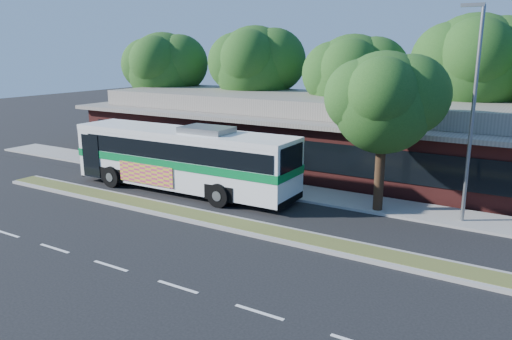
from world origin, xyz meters
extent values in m
plane|color=black|center=(0.00, 0.00, 0.00)|extent=(120.00, 120.00, 0.00)
cube|color=#465524|center=(0.00, 0.60, 0.07)|extent=(26.00, 1.10, 0.15)
cube|color=gray|center=(0.00, 6.40, 0.06)|extent=(44.00, 2.60, 0.12)
cube|color=black|center=(-18.00, 10.00, 0.01)|extent=(14.00, 12.00, 0.01)
cube|color=#531C1A|center=(0.00, 13.00, 1.60)|extent=(32.00, 10.00, 3.20)
cube|color=slate|center=(0.00, 13.00, 3.32)|extent=(33.20, 11.20, 0.24)
cube|color=slate|center=(0.00, 13.00, 3.95)|extent=(30.00, 8.00, 1.00)
cube|color=black|center=(0.00, 7.97, 1.70)|extent=(30.00, 0.06, 1.60)
cylinder|color=slate|center=(9.60, 6.00, 4.50)|extent=(0.16, 0.16, 9.00)
cube|color=slate|center=(9.20, 6.00, 9.00)|extent=(0.90, 0.18, 0.14)
cylinder|color=black|center=(-15.00, 15.00, 1.99)|extent=(0.44, 0.44, 3.99)
sphere|color=#163612|center=(-15.00, 15.00, 5.73)|extent=(5.80, 5.80, 5.80)
sphere|color=#163612|center=(-13.70, 15.43, 6.19)|extent=(4.52, 4.52, 4.52)
cylinder|color=black|center=(-7.00, 16.00, 2.10)|extent=(0.44, 0.44, 4.20)
sphere|color=#163612|center=(-7.00, 16.00, 6.00)|extent=(6.00, 6.00, 6.00)
sphere|color=#163612|center=(-5.65, 16.45, 6.48)|extent=(4.68, 4.68, 4.68)
cylinder|color=black|center=(1.00, 15.00, 1.89)|extent=(0.44, 0.44, 3.78)
sphere|color=#163612|center=(1.00, 15.00, 5.46)|extent=(5.60, 5.60, 5.60)
sphere|color=#163612|center=(2.26, 15.42, 5.91)|extent=(4.37, 4.37, 4.37)
cylinder|color=black|center=(8.00, 16.00, 2.21)|extent=(0.44, 0.44, 4.41)
sphere|color=#163612|center=(8.00, 16.00, 6.27)|extent=(6.20, 6.20, 6.20)
sphere|color=#163612|center=(9.39, 16.46, 6.77)|extent=(4.84, 4.84, 4.84)
cube|color=silver|center=(-3.83, 3.64, 1.80)|extent=(12.61, 2.90, 2.89)
cube|color=black|center=(-3.52, 3.64, 2.38)|extent=(11.61, 2.93, 0.87)
cube|color=silver|center=(-3.83, 3.64, 3.12)|extent=(12.63, 2.92, 0.27)
cube|color=#057131|center=(-3.83, 3.64, 1.71)|extent=(12.68, 2.96, 0.40)
cube|color=black|center=(-10.13, 3.52, 2.15)|extent=(0.11, 2.35, 1.79)
cube|color=black|center=(2.47, 3.75, 2.48)|extent=(0.10, 2.19, 1.16)
cube|color=#BE385E|center=(-5.17, 2.24, 1.05)|extent=(3.56, 0.12, 1.05)
cube|color=slate|center=(-2.26, 3.66, 3.39)|extent=(2.54, 1.72, 0.31)
cylinder|color=black|center=(-7.68, 2.25, 0.58)|extent=(1.16, 0.40, 1.15)
cylinder|color=black|center=(-7.73, 4.88, 0.58)|extent=(1.16, 0.40, 1.15)
cylinder|color=black|center=(-0.67, 2.38, 0.58)|extent=(1.16, 0.40, 1.15)
cylinder|color=black|center=(-0.71, 5.01, 0.58)|extent=(1.16, 0.40, 1.15)
imported|color=#A0A1A7|center=(-9.00, 8.08, 0.64)|extent=(4.70, 2.71, 1.28)
cylinder|color=black|center=(6.00, 5.59, 1.83)|extent=(0.44, 0.44, 3.67)
sphere|color=#163612|center=(6.00, 5.59, 5.02)|extent=(4.49, 4.49, 4.49)
sphere|color=#163612|center=(7.01, 5.92, 5.38)|extent=(3.50, 3.50, 3.50)
camera|label=1|loc=(12.61, -16.03, 7.32)|focal=35.00mm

